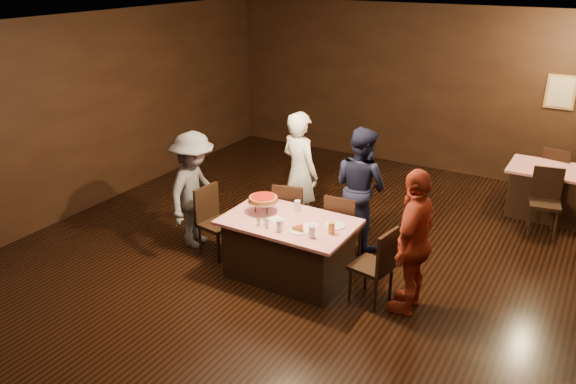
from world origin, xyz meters
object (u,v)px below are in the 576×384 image
Objects in this scene: plate_empty at (335,225)px; glass_front_right at (312,232)px; diner_white_jacket at (300,173)px; back_table at (550,192)px; chair_back_far at (556,175)px; chair_far_right at (344,226)px; glass_amber at (331,228)px; chair_end_left at (217,223)px; glass_front_left at (280,226)px; diner_grey_knit at (194,190)px; diner_navy_hoodie at (360,187)px; chair_far_left at (291,213)px; pizza_stand at (263,199)px; main_table at (289,249)px; glass_back at (297,206)px; diner_red_shirt at (414,242)px; chair_end_right at (372,265)px; chair_back_near at (545,202)px.

glass_front_right reaches higher than plate_empty.
back_table is at bearing -122.35° from diner_white_jacket.
chair_back_far reaches higher than plate_empty.
chair_far_right reaches higher than glass_amber.
chair_end_left is 6.79× the size of glass_front_left.
glass_front_left is at bearing -113.14° from diner_grey_knit.
diner_navy_hoodie is (0.89, 0.10, -0.06)m from diner_white_jacket.
chair_end_left and chair_back_far have the same top height.
glass_front_left is at bearing 99.04° from chair_far_left.
chair_far_right and chair_back_far have the same top height.
pizza_stand is (0.70, 0.05, 0.48)m from chair_end_left.
chair_far_left is at bearing 54.42° from diner_navy_hoodie.
chair_back_far reaches higher than main_table.
glass_back is at bearing -128.25° from back_table.
glass_front_left is 0.40m from glass_front_right.
glass_amber is at bearing -81.72° from diner_red_shirt.
main_table is 0.75m from glass_amber.
diner_white_jacket reaches higher than diner_grey_knit.
chair_end_right is at bearing 15.95° from glass_front_left.
diner_grey_knit is (-1.54, 0.09, 0.43)m from main_table.
glass_back is at bearing 67.18° from chair_back_far.
chair_back_far is 6.79× the size of glass_back.
chair_far_right is at bearing -127.06° from back_table.
chair_back_near is 2.50× the size of pizza_stand.
chair_far_left is 1.02m from diner_navy_hoodie.
chair_end_left is at bearing 59.92° from chair_back_far.
pizza_stand reaches higher than chair_far_right.
glass_amber is (0.60, -0.05, 0.46)m from main_table.
glass_back reaches higher than plate_empty.
main_table is at bearing 99.46° from glass_front_left.
chair_far_right is at bearing -55.12° from chair_end_left.
diner_white_jacket is 7.20× the size of plate_empty.
pizza_stand is (0.00, -0.70, 0.48)m from chair_far_left.
glass_amber is (0.15, 0.20, 0.00)m from glass_front_right.
chair_back_far is at bearing -144.69° from chair_far_left.
diner_white_jacket reaches higher than glass_back.
diner_red_shirt is (3.08, -0.01, 0.03)m from diner_grey_knit.
chair_end_left is 2.20m from chair_end_right.
glass_front_right is (0.40, 0.05, 0.00)m from glass_front_left.
plate_empty is (0.17, -1.14, -0.06)m from diner_navy_hoodie.
chair_back_far is at bearing -125.89° from chair_far_right.
glass_amber is at bearing -28.30° from glass_back.
plate_empty is at bearing 15.26° from main_table.
chair_far_left is 2.50× the size of pizza_stand.
diner_white_jacket is 0.90m from diner_navy_hoodie.
glass_front_right is (-2.12, -3.17, 0.37)m from chair_back_near.
main_table is 1.68× the size of chair_end_left.
main_table is 0.55m from glass_front_left.
diner_navy_hoodie is at bearing 92.65° from glass_front_right.
chair_back_far is at bearing 166.08° from diner_red_shirt.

